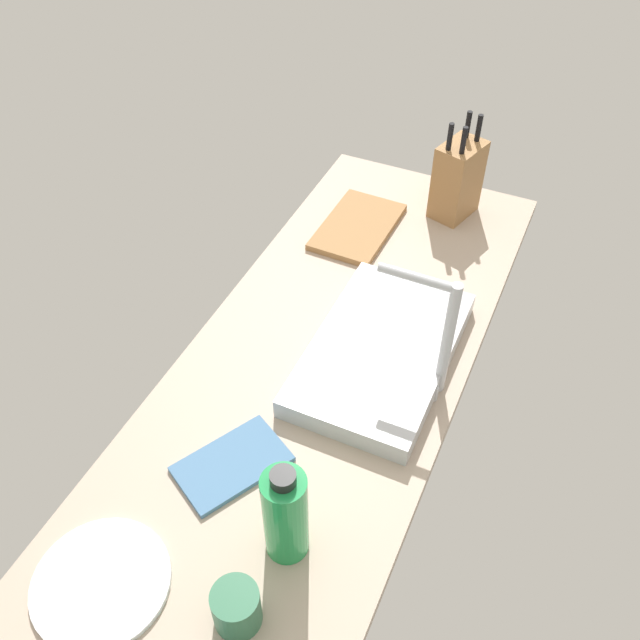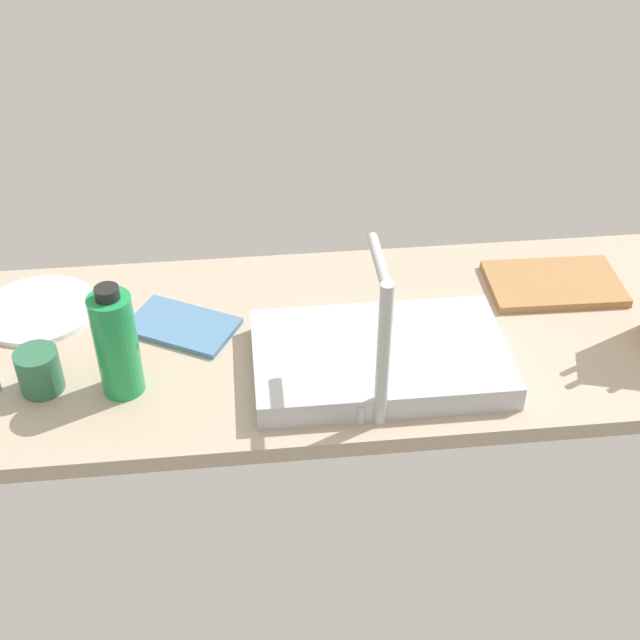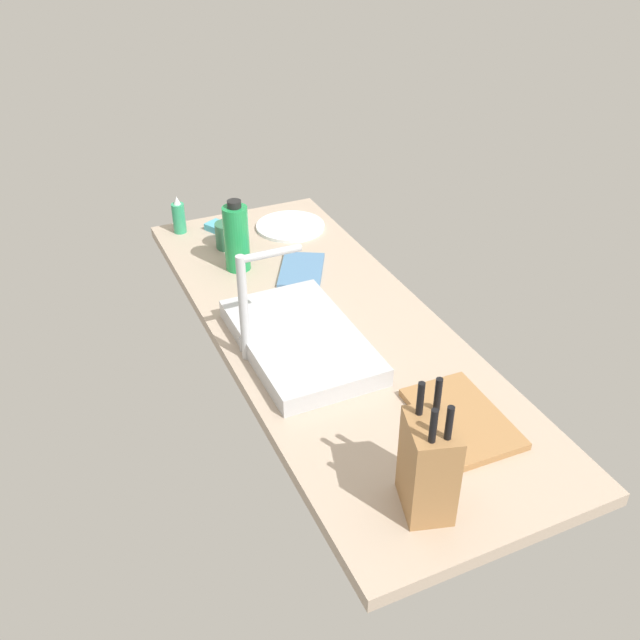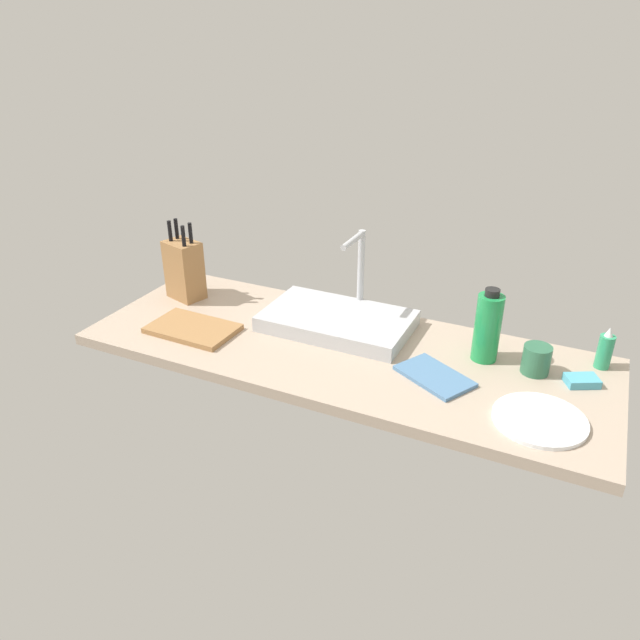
{
  "view_description": "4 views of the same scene",
  "coord_description": "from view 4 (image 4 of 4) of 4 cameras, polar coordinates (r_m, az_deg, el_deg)",
  "views": [
    {
      "loc": [
        94.4,
        42.24,
        121.82
      ],
      "look_at": [
        -7.87,
        -4.26,
        8.89
      ],
      "focal_mm": 38.93,
      "sensor_mm": 36.0,
      "label": 1
    },
    {
      "loc": [
        18.09,
        135.6,
        112.27
      ],
      "look_at": [
        3.93,
        2.39,
        9.33
      ],
      "focal_mm": 47.85,
      "sensor_mm": 36.0,
      "label": 2
    },
    {
      "loc": [
        -151.79,
        71.59,
        116.38
      ],
      "look_at": [
        -4.28,
        4.5,
        9.37
      ],
      "focal_mm": 40.28,
      "sensor_mm": 36.0,
      "label": 3
    },
    {
      "loc": [
        65.59,
        -153.87,
        97.7
      ],
      "look_at": [
        -6.67,
        -2.26,
        12.64
      ],
      "focal_mm": 33.75,
      "sensor_mm": 36.0,
      "label": 4
    }
  ],
  "objects": [
    {
      "name": "dinner_plate",
      "position": [
        1.68,
        20.11,
        -8.86
      ],
      "size": [
        24.25,
        24.25,
        1.2
      ],
      "primitive_type": "cylinder",
      "color": "white",
      "rests_on": "countertop_slab"
    },
    {
      "name": "sink_basin",
      "position": [
        2.02,
        1.64,
        -0.08
      ],
      "size": [
        48.88,
        29.47,
        5.13
      ],
      "primitive_type": "cube",
      "color": "#B7BABF",
      "rests_on": "countertop_slab"
    },
    {
      "name": "countertop_slab",
      "position": [
        1.93,
        2.08,
        -3.0
      ],
      "size": [
        166.27,
        61.73,
        3.5
      ],
      "primitive_type": "cube",
      "color": "tan",
      "rests_on": "ground"
    },
    {
      "name": "dish_towel",
      "position": [
        1.79,
        10.8,
        -5.26
      ],
      "size": [
        25.3,
        21.98,
        1.2
      ],
      "primitive_type": "cube",
      "rotation": [
        0.0,
        0.0,
        -0.5
      ],
      "color": "teal",
      "rests_on": "countertop_slab"
    },
    {
      "name": "dish_sponge",
      "position": [
        1.88,
        23.58,
        -5.3
      ],
      "size": [
        10.76,
        9.49,
        2.4
      ],
      "primitive_type": "cube",
      "rotation": [
        0.0,
        0.0,
        0.48
      ],
      "color": "#4CA3BC",
      "rests_on": "countertop_slab"
    },
    {
      "name": "water_bottle",
      "position": [
        1.87,
        15.61,
        -0.64
      ],
      "size": [
        7.93,
        7.93,
        23.32
      ],
      "color": "#1E8E47",
      "rests_on": "countertop_slab"
    },
    {
      "name": "soap_bottle",
      "position": [
        1.97,
        25.4,
        -2.61
      ],
      "size": [
        4.47,
        4.47,
        13.35
      ],
      "color": "#2D9966",
      "rests_on": "countertop_slab"
    },
    {
      "name": "cutting_board",
      "position": [
        2.05,
        -11.97,
        -0.8
      ],
      "size": [
        29.18,
        18.66,
        1.8
      ],
      "primitive_type": "cube",
      "rotation": [
        0.0,
        0.0,
        -0.02
      ],
      "color": "#9E7042",
      "rests_on": "countertop_slab"
    },
    {
      "name": "faucet",
      "position": [
        2.06,
        3.74,
        5.11
      ],
      "size": [
        5.5,
        17.07,
        30.31
      ],
      "color": "#B7BABF",
      "rests_on": "countertop_slab"
    },
    {
      "name": "coffee_mug",
      "position": [
        1.87,
        19.82,
        -3.55
      ],
      "size": [
        8.17,
        8.17,
        8.67
      ],
      "primitive_type": "cylinder",
      "color": "#2D6647",
      "rests_on": "countertop_slab"
    },
    {
      "name": "knife_block",
      "position": [
        2.27,
        -12.75,
        4.71
      ],
      "size": [
        14.96,
        12.49,
        29.16
      ],
      "rotation": [
        0.0,
        0.0,
        -0.28
      ],
      "color": "#9E7042",
      "rests_on": "countertop_slab"
    }
  ]
}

